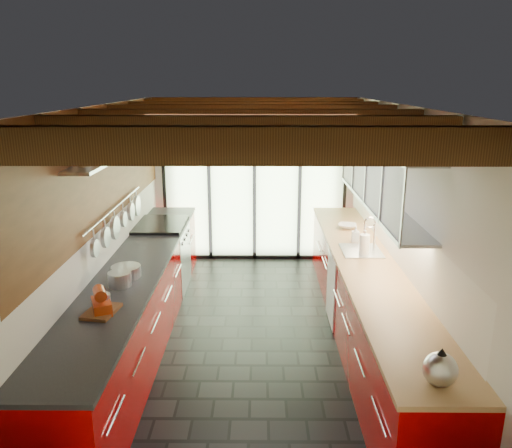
{
  "coord_description": "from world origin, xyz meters",
  "views": [
    {
      "loc": [
        0.09,
        -5.13,
        2.84
      ],
      "look_at": [
        0.04,
        0.4,
        1.25
      ],
      "focal_mm": 35.0,
      "sensor_mm": 36.0,
      "label": 1
    }
  ],
  "objects_px": {
    "stand_mixer": "(102,302)",
    "soap_bottle": "(355,234)",
    "kettle": "(440,367)",
    "bowl": "(347,226)",
    "paper_towel": "(364,246)"
  },
  "relations": [
    {
      "from": "stand_mixer",
      "to": "kettle",
      "type": "xyz_separation_m",
      "value": [
        2.54,
        -1.04,
        0.02
      ]
    },
    {
      "from": "stand_mixer",
      "to": "kettle",
      "type": "height_order",
      "value": "kettle"
    },
    {
      "from": "paper_towel",
      "to": "bowl",
      "type": "height_order",
      "value": "paper_towel"
    },
    {
      "from": "soap_bottle",
      "to": "bowl",
      "type": "relative_size",
      "value": 0.83
    },
    {
      "from": "soap_bottle",
      "to": "bowl",
      "type": "distance_m",
      "value": 0.6
    },
    {
      "from": "kettle",
      "to": "bowl",
      "type": "xyz_separation_m",
      "value": [
        0.0,
        3.6,
        -0.09
      ]
    },
    {
      "from": "stand_mixer",
      "to": "soap_bottle",
      "type": "height_order",
      "value": "stand_mixer"
    },
    {
      "from": "stand_mixer",
      "to": "kettle",
      "type": "distance_m",
      "value": 2.74
    },
    {
      "from": "paper_towel",
      "to": "soap_bottle",
      "type": "distance_m",
      "value": 0.53
    },
    {
      "from": "paper_towel",
      "to": "bowl",
      "type": "distance_m",
      "value": 1.13
    },
    {
      "from": "stand_mixer",
      "to": "soap_bottle",
      "type": "relative_size",
      "value": 1.48
    },
    {
      "from": "kettle",
      "to": "soap_bottle",
      "type": "bearing_deg",
      "value": 90.0
    },
    {
      "from": "soap_bottle",
      "to": "bowl",
      "type": "height_order",
      "value": "soap_bottle"
    },
    {
      "from": "stand_mixer",
      "to": "soap_bottle",
      "type": "bearing_deg",
      "value": 37.82
    },
    {
      "from": "paper_towel",
      "to": "stand_mixer",
      "type": "bearing_deg",
      "value": -150.47
    }
  ]
}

